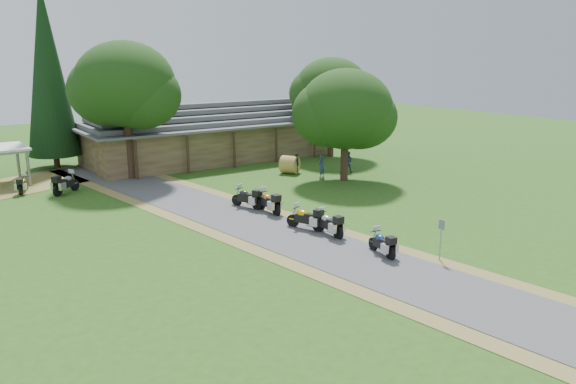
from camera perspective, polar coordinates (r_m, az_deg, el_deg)
ground at (r=26.23m, az=3.97°, el=-5.91°), size 120.00×120.00×0.00m
driveway at (r=29.03m, az=-1.72°, el=-3.90°), size 51.95×51.95×0.00m
lodge at (r=48.71m, az=-8.10°, el=6.18°), size 21.40×9.40×4.90m
motorcycle_row_a at (r=25.71m, az=9.52°, el=-5.06°), size 0.88×1.84×1.21m
motorcycle_row_b at (r=28.10m, az=4.12°, el=-3.12°), size 0.66×1.94×1.32m
motorcycle_row_c at (r=28.95m, az=1.79°, el=-2.56°), size 1.35×2.06×1.35m
motorcycle_row_d at (r=32.00m, az=-1.98°, el=-0.92°), size 0.67×2.03×1.39m
motorcycle_row_e at (r=33.08m, az=-4.22°, el=-0.49°), size 1.27×2.07×1.35m
motorcycle_carport_a at (r=40.54m, az=-25.34°, el=0.76°), size 1.18×1.82×1.19m
motorcycle_carport_b at (r=39.24m, az=-21.64°, el=0.92°), size 2.11×1.85×1.45m
person_a at (r=41.03m, az=3.43°, el=2.85°), size 0.68×0.57×2.06m
person_b at (r=43.26m, az=6.08°, el=3.26°), size 0.66×0.65×1.90m
person_c at (r=42.46m, az=0.86°, el=3.14°), size 0.60×0.66×1.90m
hay_bale at (r=42.63m, az=0.18°, el=2.80°), size 1.79×1.75×1.34m
sign_post at (r=25.54m, az=15.24°, el=-4.72°), size 0.34×0.06×1.87m
oak_lodge_left at (r=41.71m, az=-16.10°, el=8.69°), size 7.06×7.06×10.96m
oak_lodge_right at (r=49.53m, az=4.43°, el=9.05°), size 6.45×6.45×9.47m
oak_driveway at (r=39.92m, az=5.84°, el=6.98°), size 6.61×6.61×8.24m
cedar_near at (r=47.69m, az=-23.18°, el=10.77°), size 3.99×3.99×14.36m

